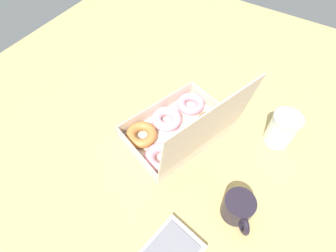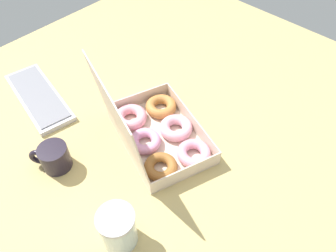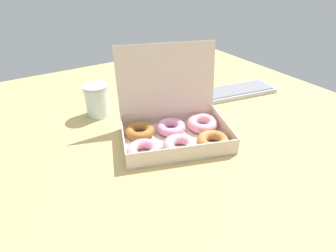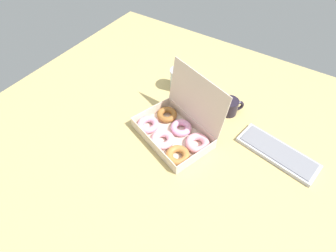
% 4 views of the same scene
% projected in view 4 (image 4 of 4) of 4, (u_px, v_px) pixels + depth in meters
% --- Properties ---
extents(ground_plane, '(1.80, 1.80, 0.02)m').
position_uv_depth(ground_plane, '(161.00, 134.00, 1.26)').
color(ground_plane, tan).
extents(donut_box, '(0.41, 0.37, 0.29)m').
position_uv_depth(donut_box, '(175.00, 131.00, 1.21)').
color(donut_box, beige).
rests_on(donut_box, ground_plane).
extents(keyboard, '(0.37, 0.19, 0.02)m').
position_uv_depth(keyboard, '(277.00, 153.00, 1.16)').
color(keyboard, '#B8B8C6').
rests_on(keyboard, ground_plane).
extents(coffee_mug, '(0.11, 0.10, 0.08)m').
position_uv_depth(coffee_mug, '(230.00, 106.00, 1.31)').
color(coffee_mug, black).
rests_on(coffee_mug, ground_plane).
extents(glass_jar, '(0.09, 0.09, 0.12)m').
position_uv_depth(glass_jar, '(179.00, 79.00, 1.42)').
color(glass_jar, silver).
rests_on(glass_jar, ground_plane).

